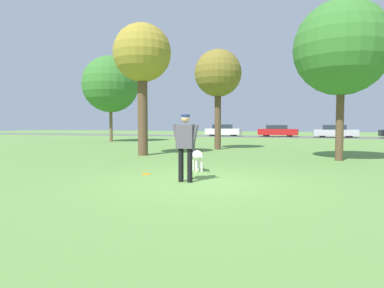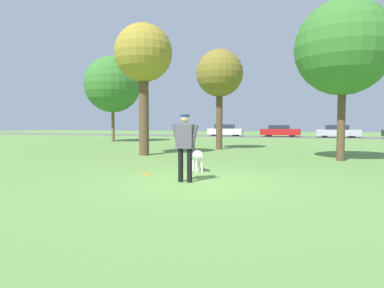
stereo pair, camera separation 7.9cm
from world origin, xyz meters
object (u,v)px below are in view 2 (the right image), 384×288
at_px(parked_car_red, 280,131).
at_px(parked_car_silver, 338,131).
at_px(parked_car_white, 225,130).
at_px(tree_near_left, 143,55).
at_px(person, 185,142).
at_px(tree_mid_center, 219,74).
at_px(frisbee, 146,174).
at_px(tree_far_left, 113,84).
at_px(tree_near_right, 343,48).
at_px(dog, 197,156).

height_order(parked_car_red, parked_car_silver, parked_car_silver).
bearing_deg(parked_car_white, tree_near_left, -85.71).
relative_size(person, parked_car_red, 0.38).
relative_size(tree_mid_center, parked_car_silver, 1.26).
bearing_deg(tree_near_left, person, -54.54).
xyz_separation_m(frisbee, tree_far_left, (-11.26, 15.70, 4.72)).
bearing_deg(frisbee, tree_near_right, 46.73).
xyz_separation_m(tree_far_left, parked_car_silver, (18.08, 15.19, -4.06)).
distance_m(tree_near_right, parked_car_silver, 25.31).
xyz_separation_m(person, tree_mid_center, (-2.14, 11.02, 3.28)).
distance_m(dog, tree_mid_center, 9.97).
bearing_deg(person, parked_car_white, 104.44).
height_order(dog, tree_mid_center, tree_mid_center).
xyz_separation_m(frisbee, parked_car_silver, (6.82, 30.88, 0.66)).
bearing_deg(parked_car_white, frisbee, -81.51).
relative_size(parked_car_white, parked_car_red, 0.96).
distance_m(parked_car_white, parked_car_silver, 12.49).
relative_size(tree_far_left, tree_mid_center, 1.24).
distance_m(frisbee, parked_car_silver, 31.64).
bearing_deg(tree_near_right, frisbee, -133.27).
height_order(dog, tree_far_left, tree_far_left).
bearing_deg(tree_far_left, frisbee, -54.36).
relative_size(person, parked_car_silver, 0.38).
xyz_separation_m(tree_far_left, tree_near_right, (16.79, -9.81, -0.31)).
bearing_deg(frisbee, dog, 43.28).
relative_size(frisbee, parked_car_white, 0.06).
bearing_deg(parked_car_white, dog, -79.01).
bearing_deg(tree_mid_center, parked_car_white, 103.37).
xyz_separation_m(dog, parked_car_silver, (5.64, 29.77, 0.21)).
bearing_deg(frisbee, parked_car_silver, 77.55).
relative_size(person, tree_near_right, 0.27).
height_order(person, parked_car_red, person).
relative_size(tree_far_left, parked_car_red, 1.60).
relative_size(tree_near_left, parked_car_white, 1.44).
distance_m(dog, parked_car_white, 31.05).
xyz_separation_m(dog, tree_near_right, (4.36, 4.77, 3.95)).
xyz_separation_m(frisbee, parked_car_white, (-5.66, 31.40, 0.68)).
distance_m(tree_near_right, parked_car_white, 28.12).
xyz_separation_m(tree_mid_center, tree_near_left, (-2.31, -4.76, 0.32)).
height_order(tree_far_left, tree_near_right, tree_far_left).
xyz_separation_m(tree_far_left, tree_mid_center, (10.65, -5.55, -0.44)).
bearing_deg(frisbee, tree_near_left, 118.46).
relative_size(tree_far_left, parked_car_silver, 1.56).
xyz_separation_m(parked_car_red, parked_car_silver, (6.03, -0.46, 0.00)).
relative_size(person, parked_car_white, 0.40).
xyz_separation_m(tree_near_left, parked_car_white, (-2.74, 26.02, -3.92)).
height_order(tree_near_left, parked_car_silver, tree_near_left).
xyz_separation_m(person, parked_car_red, (-0.75, 32.22, -0.34)).
bearing_deg(tree_near_right, parked_car_red, 100.56).
bearing_deg(dog, person, 154.98).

